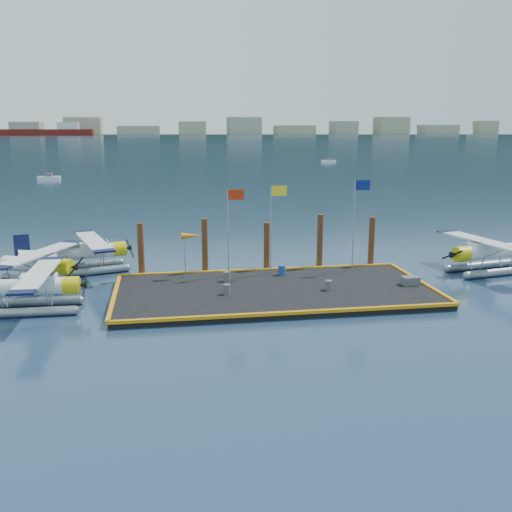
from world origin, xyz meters
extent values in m
plane|color=#172645|center=(0.00, 0.00, 0.00)|extent=(4000.00, 4000.00, 0.00)
cube|color=black|center=(0.00, 0.00, 0.20)|extent=(20.00, 10.00, 0.40)
cube|color=black|center=(0.00, 1100.00, -0.05)|extent=(3000.00, 500.00, 0.30)
cube|color=#53150B|center=(-180.00, 860.00, 4.00)|extent=(150.00, 22.00, 10.00)
cube|color=silver|center=(-140.00, 860.00, 13.00)|extent=(30.00, 16.00, 12.00)
cube|color=black|center=(0.00, 1400.00, 120.00)|extent=(2200.00, 500.00, 240.00)
cone|color=black|center=(-350.00, 1500.00, 0.00)|extent=(1400.00, 1400.00, 520.00)
cone|color=black|center=(-50.00, 1550.00, 0.00)|extent=(1300.00, 1300.00, 430.00)
cone|color=black|center=(350.00, 1450.00, 0.00)|extent=(1100.00, 1100.00, 360.00)
cone|color=#485A60|center=(750.00, 2200.00, 0.00)|extent=(1300.00, 1300.00, 560.00)
cone|color=silver|center=(750.00, 2200.00, 470.00)|extent=(280.00, 280.00, 120.00)
cone|color=#485A60|center=(1050.00, 2100.00, 0.00)|extent=(1000.00, 1000.00, 420.00)
cylinder|color=gray|center=(-14.82, -0.10, 0.27)|extent=(5.59, 0.63, 0.54)
cylinder|color=gray|center=(-14.85, -2.08, 0.27)|extent=(5.59, 0.63, 0.54)
cylinder|color=silver|center=(-14.66, -1.09, 1.48)|extent=(4.20, 1.06, 0.99)
cube|color=silver|center=(-14.12, -1.10, 1.80)|extent=(2.00, 1.02, 0.81)
cube|color=black|center=(-13.85, -1.11, 1.98)|extent=(1.28, 0.97, 0.49)
cylinder|color=#D1B80B|center=(-12.32, -1.13, 1.48)|extent=(0.92, 1.06, 1.04)
cube|color=black|center=(-11.55, -1.15, 1.48)|extent=(0.09, 2.00, 1.01)
cube|color=silver|center=(-14.12, -1.10, 2.25)|extent=(1.49, 8.12, 0.11)
cube|color=#0A0E33|center=(-14.05, 2.76, 2.25)|extent=(1.36, 0.83, 0.12)
cube|color=#0A0E33|center=(-14.18, -4.97, 2.25)|extent=(1.36, 0.83, 0.12)
cylinder|color=gray|center=(-15.40, 5.50, 0.28)|extent=(5.48, 2.78, 0.55)
cylinder|color=gray|center=(-16.21, 3.63, 0.28)|extent=(5.48, 2.78, 0.55)
cylinder|color=silver|center=(-15.63, 4.49, 1.53)|extent=(4.35, 2.64, 1.02)
cube|color=silver|center=(-15.12, 4.27, 1.85)|extent=(2.27, 1.74, 0.83)
cube|color=black|center=(-14.87, 4.16, 2.03)|extent=(1.57, 1.40, 0.51)
cylinder|color=#D1B80B|center=(-13.43, 3.54, 1.53)|extent=(1.27, 1.35, 1.07)
cube|color=black|center=(-12.70, 3.22, 1.53)|extent=(0.87, 1.91, 1.04)
cube|color=silver|center=(-15.12, 4.27, 2.31)|extent=(4.57, 8.19, 0.11)
cube|color=#0A0E33|center=(-13.55, 7.92, 2.31)|extent=(1.60, 1.31, 0.12)
cylinder|color=gray|center=(-13.07, 8.90, 0.28)|extent=(5.76, 2.20, 0.56)
cylinder|color=gray|center=(-12.48, 6.91, 0.28)|extent=(5.76, 2.20, 0.56)
cylinder|color=silver|center=(-12.59, 7.96, 1.55)|extent=(4.49, 2.24, 1.04)
cube|color=silver|center=(-12.05, 8.12, 1.88)|extent=(2.28, 1.58, 0.85)
cube|color=black|center=(-11.78, 8.20, 2.07)|extent=(1.54, 1.32, 0.52)
cylinder|color=#D1B80B|center=(-10.24, 8.66, 1.55)|extent=(1.21, 1.31, 1.09)
cube|color=black|center=(-9.48, 8.88, 1.55)|extent=(0.65, 2.02, 1.06)
cube|color=silver|center=(-12.05, 8.12, 2.35)|extent=(3.77, 8.52, 0.11)
cube|color=#0A0E33|center=(-13.20, 12.00, 2.35)|extent=(1.59, 1.21, 0.12)
cube|color=#0A0E33|center=(-10.90, 4.24, 2.35)|extent=(1.59, 1.21, 0.12)
cube|color=#0A0E33|center=(-16.74, 6.73, 2.40)|extent=(1.02, 0.40, 1.60)
cube|color=silver|center=(-16.65, 6.75, 1.79)|extent=(1.72, 3.31, 0.09)
cylinder|color=gray|center=(17.12, 1.97, 0.29)|extent=(6.01, 1.63, 0.58)
cylinder|color=gray|center=(16.75, 4.07, 0.29)|extent=(6.01, 1.63, 0.58)
cylinder|color=silver|center=(16.74, 2.99, 1.60)|extent=(4.62, 1.84, 1.07)
cube|color=silver|center=(16.17, 2.88, 1.94)|extent=(2.28, 1.42, 0.87)
cube|color=black|center=(15.88, 2.83, 2.13)|extent=(1.51, 1.24, 0.53)
cylinder|color=#D1B80B|center=(14.26, 2.54, 1.60)|extent=(1.15, 1.28, 1.12)
cube|color=black|center=(13.45, 2.40, 1.60)|extent=(0.44, 2.13, 1.09)
cube|color=silver|center=(16.17, 2.88, 2.42)|extent=(2.96, 8.83, 0.12)
cube|color=#0A0E33|center=(15.44, 6.98, 2.42)|extent=(1.58, 1.11, 0.13)
cylinder|color=#4F4F53|center=(-2.80, 2.23, 0.74)|extent=(0.48, 0.48, 0.67)
cylinder|color=#4F4F53|center=(3.34, -0.88, 0.71)|extent=(0.44, 0.44, 0.62)
cylinder|color=#4F4F53|center=(-3.14, -0.77, 0.72)|extent=(0.45, 0.45, 0.63)
cylinder|color=navy|center=(1.19, 3.33, 0.74)|extent=(0.49, 0.49, 0.69)
cube|color=#4F4F53|center=(9.00, -0.58, 0.68)|extent=(1.10, 0.74, 0.55)
cylinder|color=#92929A|center=(-2.50, 3.80, 3.40)|extent=(0.08, 0.08, 6.00)
cube|color=red|center=(-1.95, 3.80, 6.05)|extent=(1.10, 0.03, 0.70)
cylinder|color=#92929A|center=(0.50, 3.80, 3.50)|extent=(0.08, 0.08, 6.20)
cube|color=yellow|center=(1.05, 3.80, 6.25)|extent=(1.10, 0.03, 0.70)
cylinder|color=#92929A|center=(6.50, 3.80, 3.65)|extent=(0.08, 0.08, 6.50)
cube|color=navy|center=(7.05, 3.80, 6.55)|extent=(1.10, 0.03, 0.70)
cylinder|color=#92929A|center=(-5.50, 3.80, 1.90)|extent=(0.07, 0.07, 3.00)
cone|color=orange|center=(-5.00, 3.80, 3.30)|extent=(1.40, 0.44, 0.44)
cylinder|color=#412112|center=(-8.50, 5.40, 2.00)|extent=(0.44, 0.44, 4.00)
cylinder|color=#412112|center=(-4.00, 5.40, 2.10)|extent=(0.44, 0.44, 4.20)
cylinder|color=#412112|center=(0.50, 5.40, 1.90)|extent=(0.44, 0.44, 3.80)
cylinder|color=#412112|center=(4.50, 5.40, 2.15)|extent=(0.44, 0.44, 4.30)
cylinder|color=#412112|center=(8.50, 5.40, 2.00)|extent=(0.44, 0.44, 4.00)
camera|label=1|loc=(-6.89, -34.57, 10.46)|focal=40.00mm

